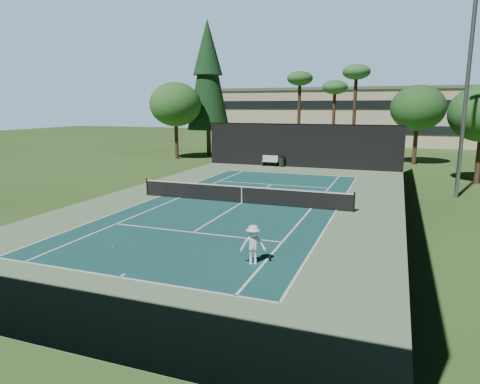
# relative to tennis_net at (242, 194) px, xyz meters

# --- Properties ---
(ground) EXTENTS (160.00, 160.00, 0.00)m
(ground) POSITION_rel_tennis_net_xyz_m (0.00, 0.00, -0.56)
(ground) COLOR #325821
(ground) RESTS_ON ground
(apron_slab) EXTENTS (18.00, 32.00, 0.01)m
(apron_slab) POSITION_rel_tennis_net_xyz_m (0.00, 0.00, -0.55)
(apron_slab) COLOR #698E63
(apron_slab) RESTS_ON ground
(court_surface) EXTENTS (10.97, 23.77, 0.01)m
(court_surface) POSITION_rel_tennis_net_xyz_m (0.00, 0.00, -0.55)
(court_surface) COLOR #184E4D
(court_surface) RESTS_ON ground
(court_lines) EXTENTS (11.07, 23.87, 0.01)m
(court_lines) POSITION_rel_tennis_net_xyz_m (0.00, 0.00, -0.54)
(court_lines) COLOR white
(court_lines) RESTS_ON ground
(tennis_net) EXTENTS (12.90, 0.10, 1.10)m
(tennis_net) POSITION_rel_tennis_net_xyz_m (0.00, 0.00, 0.00)
(tennis_net) COLOR black
(tennis_net) RESTS_ON ground
(fence) EXTENTS (18.04, 32.05, 4.03)m
(fence) POSITION_rel_tennis_net_xyz_m (0.00, 0.06, 1.45)
(fence) COLOR black
(fence) RESTS_ON ground
(player) EXTENTS (1.06, 0.82, 1.45)m
(player) POSITION_rel_tennis_net_xyz_m (3.76, -9.14, 0.17)
(player) COLOR white
(player) RESTS_ON ground
(tennis_ball_a) EXTENTS (0.08, 0.08, 0.08)m
(tennis_ball_a) POSITION_rel_tennis_net_xyz_m (-2.06, -9.46, -0.52)
(tennis_ball_a) COLOR #B8D02F
(tennis_ball_a) RESTS_ON ground
(tennis_ball_b) EXTENTS (0.06, 0.06, 0.06)m
(tennis_ball_b) POSITION_rel_tennis_net_xyz_m (-2.00, 3.17, -0.53)
(tennis_ball_b) COLOR yellow
(tennis_ball_b) RESTS_ON ground
(tennis_ball_c) EXTENTS (0.07, 0.07, 0.07)m
(tennis_ball_c) POSITION_rel_tennis_net_xyz_m (-0.15, 4.18, -0.52)
(tennis_ball_c) COLOR #CAEB35
(tennis_ball_c) RESTS_ON ground
(tennis_ball_d) EXTENTS (0.07, 0.07, 0.07)m
(tennis_ball_d) POSITION_rel_tennis_net_xyz_m (-6.30, 4.75, -0.52)
(tennis_ball_d) COLOR #CEE233
(tennis_ball_d) RESTS_ON ground
(park_bench) EXTENTS (1.50, 0.45, 1.02)m
(park_bench) POSITION_rel_tennis_net_xyz_m (-2.86, 15.78, -0.01)
(park_bench) COLOR beige
(park_bench) RESTS_ON ground
(trash_bin) EXTENTS (0.56, 0.56, 0.95)m
(trash_bin) POSITION_rel_tennis_net_xyz_m (-1.71, 15.74, -0.08)
(trash_bin) COLOR black
(trash_bin) RESTS_ON ground
(pine_tree) EXTENTS (4.80, 4.80, 15.00)m
(pine_tree) POSITION_rel_tennis_net_xyz_m (-12.00, 22.00, 9.00)
(pine_tree) COLOR #4C3720
(pine_tree) RESTS_ON ground
(palm_a) EXTENTS (2.80, 2.80, 9.32)m
(palm_a) POSITION_rel_tennis_net_xyz_m (-2.00, 24.00, 7.63)
(palm_a) COLOR #40271B
(palm_a) RESTS_ON ground
(palm_b) EXTENTS (2.80, 2.80, 8.42)m
(palm_b) POSITION_rel_tennis_net_xyz_m (1.50, 26.00, 6.80)
(palm_b) COLOR #442B1D
(palm_b) RESTS_ON ground
(palm_c) EXTENTS (2.80, 2.80, 9.77)m
(palm_c) POSITION_rel_tennis_net_xyz_m (4.00, 23.00, 8.05)
(palm_c) COLOR #40281B
(palm_c) RESTS_ON ground
(decid_tree_a) EXTENTS (5.12, 5.12, 7.62)m
(decid_tree_a) POSITION_rel_tennis_net_xyz_m (10.00, 22.00, 4.86)
(decid_tree_a) COLOR #49301F
(decid_tree_a) RESTS_ON ground
(decid_tree_c) EXTENTS (5.44, 5.44, 8.09)m
(decid_tree_c) POSITION_rel_tennis_net_xyz_m (-14.00, 18.00, 5.21)
(decid_tree_c) COLOR #4B3520
(decid_tree_c) RESTS_ON ground
(campus_building) EXTENTS (40.50, 12.50, 8.30)m
(campus_building) POSITION_rel_tennis_net_xyz_m (0.00, 45.98, 3.65)
(campus_building) COLOR beige
(campus_building) RESTS_ON ground
(light_pole) EXTENTS (0.90, 0.25, 12.22)m
(light_pole) POSITION_rel_tennis_net_xyz_m (12.00, 6.00, 5.90)
(light_pole) COLOR gray
(light_pole) RESTS_ON ground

